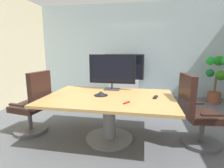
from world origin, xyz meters
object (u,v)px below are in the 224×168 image
Objects in this scene: conference_table at (109,106)px; office_chair_left at (33,108)px; remote_control at (155,97)px; tv_monitor at (112,70)px; potted_plant at (216,77)px; conference_phone at (101,94)px; wall_display_unit at (124,83)px; office_chair_right at (197,116)px.

office_chair_left reaches higher than conference_table.
office_chair_left is 6.41× the size of remote_control.
tv_monitor is 0.93m from remote_control.
conference_table is 1.56× the size of potted_plant.
remote_control is (0.85, 0.03, -0.02)m from conference_phone.
conference_table is 2.69m from wall_display_unit.
potted_plant is at bearing -4.59° from wall_display_unit.
potted_plant is (2.52, -0.20, 0.27)m from wall_display_unit.
conference_phone is at bearing 167.66° from conference_table.
conference_table is at bearing 99.65° from office_chair_left.
office_chair_right is 1.30× the size of tv_monitor.
office_chair_left is at bearing -179.04° from conference_table.
office_chair_right is (2.65, 0.10, 0.00)m from office_chair_left.
wall_display_unit is (-1.41, 2.61, -0.01)m from office_chair_right.
conference_table is 1.52× the size of wall_display_unit.
office_chair_right is 2.97m from wall_display_unit.
potted_plant reaches higher than office_chair_left.
tv_monitor reaches higher than potted_plant.
potted_plant reaches higher than conference_phone.
remote_control is (0.75, -0.43, -0.35)m from tv_monitor.
tv_monitor is (-0.04, 0.49, 0.52)m from conference_table.
conference_table is 2.37× the size of tv_monitor.
remote_control is at bearing -73.18° from wall_display_unit.
wall_display_unit is 2.55m from potted_plant.
remote_control reaches higher than conference_table.
conference_phone is (1.19, 0.05, 0.30)m from office_chair_left.
conference_phone is at bearing -101.96° from tv_monitor.
office_chair_right is 1.50m from conference_phone.
wall_display_unit is 1.03× the size of potted_plant.
remote_control is (-0.62, -0.02, 0.27)m from office_chair_right.
potted_plant is 2.98m from remote_control.
tv_monitor is at bearing 94.96° from conference_table.
office_chair_left and office_chair_right have the same top height.
wall_display_unit reaches higher than potted_plant.
wall_display_unit is at bearing 91.79° from conference_table.
office_chair_left is 2.65m from office_chair_right.
conference_table is 0.24m from conference_phone.
office_chair_right is at bearing -114.86° from potted_plant.
wall_display_unit is 2.76m from remote_control.
remote_control is at bearing 4.59° from conference_table.
potted_plant is (2.48, 1.99, -0.37)m from tv_monitor.
potted_plant reaches higher than conference_table.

